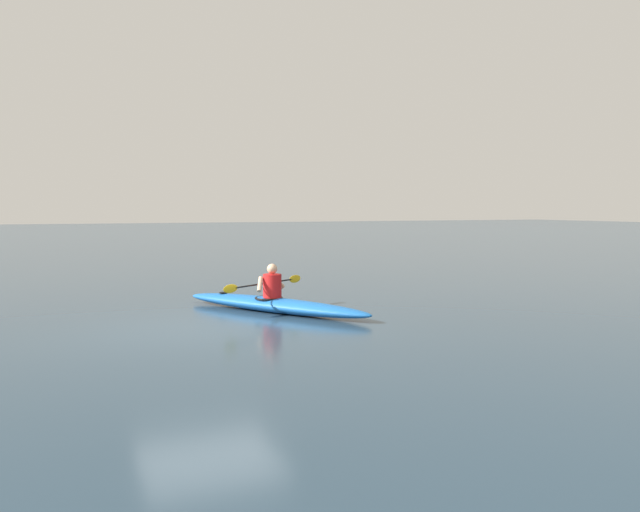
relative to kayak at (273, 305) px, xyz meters
name	(u,v)px	position (x,y,z in m)	size (l,w,h in m)	color
ground_plane	(208,327)	(1.62, 1.14, -0.15)	(160.00, 160.00, 0.00)	#233847
kayak	(273,305)	(0.00, 0.00, 0.00)	(3.02, 4.35, 0.30)	#1959A5
kayaker	(271,284)	(0.02, -0.04, 0.43)	(2.12, 1.32, 0.70)	red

